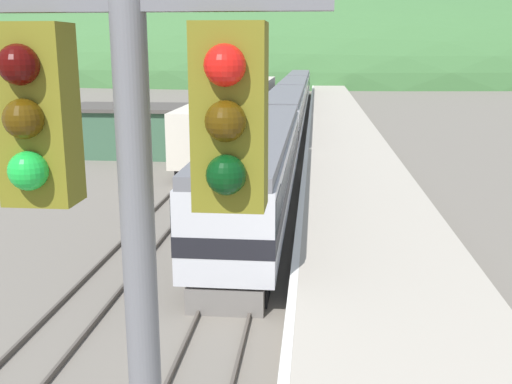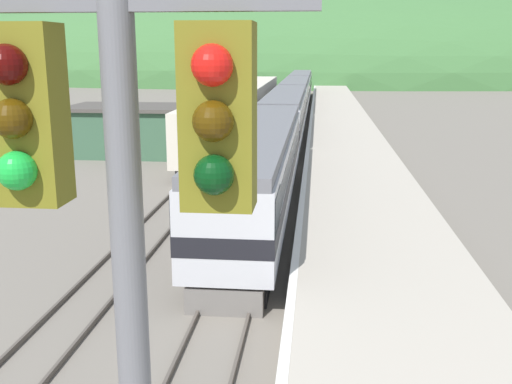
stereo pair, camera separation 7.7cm
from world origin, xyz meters
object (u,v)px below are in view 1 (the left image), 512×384
Objects in this scene: carriage_second at (284,116)px; siding_train at (242,109)px; carriage_fourth at (299,85)px; express_train_lead_car at (259,169)px; signal_mast_main at (143,343)px; carriage_third at (294,96)px.

carriage_second reaches higher than siding_train.
carriage_fourth is (0.00, 40.88, 0.00)m from carriage_second.
express_train_lead_car is 2.49× the size of signal_mast_main.
carriage_second is at bearing 90.00° from express_train_lead_car.
express_train_lead_car is 0.47× the size of siding_train.
carriage_second is at bearing 91.82° from signal_mast_main.
carriage_second is 20.44m from carriage_third.
carriage_third is 0.44× the size of siding_train.
carriage_fourth is at bearing 90.94° from signal_mast_main.
signal_mast_main is at bearing -88.18° from carriage_second.
carriage_fourth is at bearing 90.00° from carriage_third.
express_train_lead_car is 21.37m from carriage_second.
signal_mast_main reaches higher than carriage_fourth.
carriage_third reaches higher than siding_train.
express_train_lead_car is 1.07× the size of carriage_fourth.
carriage_fourth is at bearing 90.00° from carriage_second.
carriage_second is at bearing -90.00° from carriage_third.
signal_mast_main is (1.39, -22.19, 3.36)m from express_train_lead_car.
siding_train is at bearing -106.55° from carriage_third.
carriage_fourth is 34.55m from siding_train.
carriage_fourth is at bearing 83.15° from siding_train.
siding_train is 5.28× the size of signal_mast_main.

